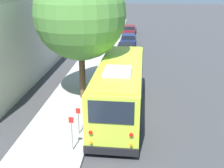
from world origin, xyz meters
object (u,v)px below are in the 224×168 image
shuttle_bus (120,86)px  sign_post_far (78,121)px  parked_sedan_black (125,51)px  parked_sedan_navy (128,40)px  sign_post_near (72,133)px  parked_sedan_maroon (129,30)px  street_tree (80,7)px

shuttle_bus → sign_post_far: (-2.82, 1.88, -0.84)m
parked_sedan_black → sign_post_far: (-15.86, 1.54, 0.26)m
parked_sedan_navy → sign_post_near: sign_post_near is taller
parked_sedan_black → sign_post_far: sign_post_far is taller
parked_sedan_navy → parked_sedan_maroon: size_ratio=0.99×
street_tree → sign_post_far: (-4.84, -0.68, -5.03)m
parked_sedan_navy → parked_sedan_maroon: (6.90, 0.12, -0.01)m
sign_post_near → shuttle_bus: bearing=-23.8°
parked_sedan_black → sign_post_near: bearing=176.4°
parked_sedan_navy → sign_post_far: bearing=175.6°
parked_sedan_maroon → sign_post_far: size_ratio=2.99×
parked_sedan_navy → parked_sedan_maroon: bearing=1.0°
shuttle_bus → parked_sedan_black: size_ratio=2.01×
shuttle_bus → parked_sedan_navy: shuttle_bus is taller
parked_sedan_navy → street_tree: street_tree is taller
sign_post_near → parked_sedan_maroon: bearing=-3.0°
street_tree → sign_post_near: bearing=-173.8°
parked_sedan_maroon → parked_sedan_navy: bearing=-175.6°
parked_sedan_black → parked_sedan_maroon: (12.50, -0.04, -0.03)m
shuttle_bus → sign_post_far: size_ratio=6.68×
parked_sedan_maroon → sign_post_far: sign_post_far is taller
parked_sedan_maroon → street_tree: bearing=178.0°
street_tree → sign_post_near: 7.99m
street_tree → parked_sedan_maroon: bearing=-5.5°
parked_sedan_maroon → sign_post_near: size_ratio=2.54×
parked_sedan_black → sign_post_far: size_ratio=3.32×
sign_post_near → sign_post_far: sign_post_near is taller
street_tree → sign_post_near: street_tree is taller
parked_sedan_maroon → sign_post_near: (-29.79, 1.57, 0.42)m
parked_sedan_navy → parked_sedan_maroon: parked_sedan_navy is taller
sign_post_near → sign_post_far: 1.44m
parked_sedan_black → parked_sedan_navy: (5.60, -0.15, -0.02)m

